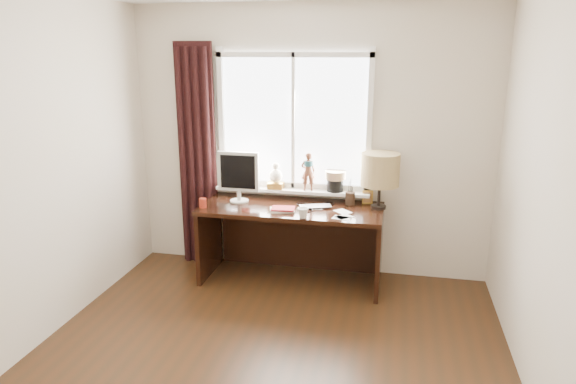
% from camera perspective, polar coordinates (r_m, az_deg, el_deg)
% --- Properties ---
extents(floor, '(3.50, 4.00, 0.00)m').
position_cam_1_polar(floor, '(3.69, -3.55, -20.54)').
color(floor, '#321F10').
rests_on(floor, ground).
extents(wall_back, '(3.50, 0.00, 2.60)m').
position_cam_1_polar(wall_back, '(5.01, 2.37, 5.53)').
color(wall_back, beige).
rests_on(wall_back, ground).
extents(wall_left, '(0.00, 4.00, 2.60)m').
position_cam_1_polar(wall_left, '(3.95, -29.14, 0.82)').
color(wall_left, beige).
rests_on(wall_left, ground).
extents(wall_right, '(0.00, 4.00, 2.60)m').
position_cam_1_polar(wall_right, '(3.13, 28.62, -2.57)').
color(wall_right, beige).
rests_on(wall_right, ground).
extents(laptop, '(0.34, 0.27, 0.02)m').
position_cam_1_polar(laptop, '(4.77, 3.08, -1.63)').
color(laptop, silver).
rests_on(laptop, desk).
extents(mug, '(0.12, 0.12, 0.10)m').
position_cam_1_polar(mug, '(4.48, 1.68, -2.30)').
color(mug, white).
rests_on(mug, desk).
extents(red_cup, '(0.07, 0.07, 0.09)m').
position_cam_1_polar(red_cup, '(4.83, -9.44, -1.21)').
color(red_cup, '#A02916').
rests_on(red_cup, desk).
extents(window, '(1.52, 0.20, 1.40)m').
position_cam_1_polar(window, '(4.98, 0.67, 5.59)').
color(window, white).
rests_on(window, ground).
extents(curtain, '(0.38, 0.09, 2.25)m').
position_cam_1_polar(curtain, '(5.26, -10.09, 3.75)').
color(curtain, black).
rests_on(curtain, floor).
extents(desk, '(1.70, 0.70, 0.75)m').
position_cam_1_polar(desk, '(4.97, 0.59, -4.01)').
color(desk, black).
rests_on(desk, floor).
extents(monitor, '(0.40, 0.18, 0.49)m').
position_cam_1_polar(monitor, '(4.91, -5.53, 2.03)').
color(monitor, beige).
rests_on(monitor, desk).
extents(notebook_stack, '(0.26, 0.21, 0.03)m').
position_cam_1_polar(notebook_stack, '(4.67, -0.61, -1.94)').
color(notebook_stack, beige).
rests_on(notebook_stack, desk).
extents(brush_holder, '(0.09, 0.09, 0.25)m').
position_cam_1_polar(brush_holder, '(4.89, 6.91, -0.70)').
color(brush_holder, black).
rests_on(brush_holder, desk).
extents(icon_frame, '(0.10, 0.03, 0.13)m').
position_cam_1_polar(icon_frame, '(4.94, 8.83, -0.56)').
color(icon_frame, gold).
rests_on(icon_frame, desk).
extents(table_lamp, '(0.35, 0.35, 0.52)m').
position_cam_1_polar(table_lamp, '(4.73, 10.21, 2.40)').
color(table_lamp, black).
rests_on(table_lamp, desk).
extents(loose_papers, '(0.21, 0.34, 0.00)m').
position_cam_1_polar(loose_papers, '(4.58, 6.09, -2.60)').
color(loose_papers, white).
rests_on(loose_papers, desk).
extents(desk_cables, '(0.38, 0.40, 0.01)m').
position_cam_1_polar(desk_cables, '(4.80, 2.68, -1.62)').
color(desk_cables, black).
rests_on(desk_cables, desk).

